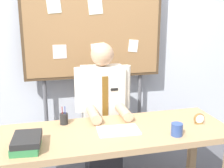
# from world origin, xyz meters

# --- Properties ---
(back_wall) EXTENTS (6.40, 0.08, 2.70)m
(back_wall) POSITION_xyz_m (0.00, 1.15, 1.35)
(back_wall) COLOR silver
(back_wall) RESTS_ON ground_plane
(desk) EXTENTS (1.88, 0.69, 0.76)m
(desk) POSITION_xyz_m (0.00, 0.00, 0.67)
(desk) COLOR tan
(desk) RESTS_ON ground_plane
(person) EXTENTS (0.55, 0.56, 1.41)m
(person) POSITION_xyz_m (0.00, 0.53, 0.66)
(person) COLOR #2D2D33
(person) RESTS_ON ground_plane
(bulletin_board) EXTENTS (1.50, 0.09, 2.11)m
(bulletin_board) POSITION_xyz_m (-0.00, 0.94, 1.52)
(bulletin_board) COLOR #4C3823
(bulletin_board) RESTS_ON ground_plane
(book_stack) EXTENTS (0.22, 0.28, 0.09)m
(book_stack) POSITION_xyz_m (-0.70, -0.16, 0.81)
(book_stack) COLOR #337F47
(book_stack) RESTS_ON desk
(open_notebook) EXTENTS (0.35, 0.23, 0.01)m
(open_notebook) POSITION_xyz_m (0.01, -0.02, 0.76)
(open_notebook) COLOR white
(open_notebook) RESTS_ON desk
(desk_clock) EXTENTS (0.09, 0.04, 0.09)m
(desk_clock) POSITION_xyz_m (0.72, -0.04, 0.80)
(desk_clock) COLOR olive
(desk_clock) RESTS_ON desk
(coffee_mug) EXTENTS (0.09, 0.09, 0.10)m
(coffee_mug) POSITION_xyz_m (0.43, -0.21, 0.81)
(coffee_mug) COLOR #334C8C
(coffee_mug) RESTS_ON desk
(pen_holder) EXTENTS (0.07, 0.07, 0.16)m
(pen_holder) POSITION_xyz_m (-0.41, 0.24, 0.81)
(pen_holder) COLOR #262626
(pen_holder) RESTS_ON desk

